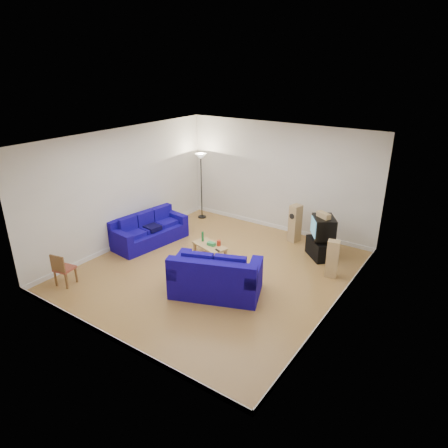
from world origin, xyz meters
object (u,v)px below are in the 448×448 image
Objects in this scene: sofa_loveseat at (216,279)px; television at (323,227)px; sofa_three_seat at (148,232)px; tv_stand at (319,248)px; coffee_table at (210,247)px.

sofa_loveseat is 3.28m from television.
sofa_three_seat is 1.02× the size of sofa_loveseat.
tv_stand is 0.94× the size of television.
sofa_three_seat reaches higher than coffee_table.
tv_stand is (2.37, 1.61, -0.05)m from coffee_table.
tv_stand is at bearing 46.68° from sofa_loveseat.
sofa_loveseat is at bearing -68.46° from tv_stand.
sofa_three_seat reaches higher than tv_stand.
sofa_loveseat is 2.56× the size of television.
sofa_loveseat reaches higher than coffee_table.
sofa_loveseat reaches higher than sofa_three_seat.
television reaches higher than coffee_table.
sofa_three_seat is 2.62× the size of television.
sofa_three_seat is 2.14× the size of coffee_table.
coffee_table is (1.97, 0.24, -0.01)m from sofa_three_seat.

